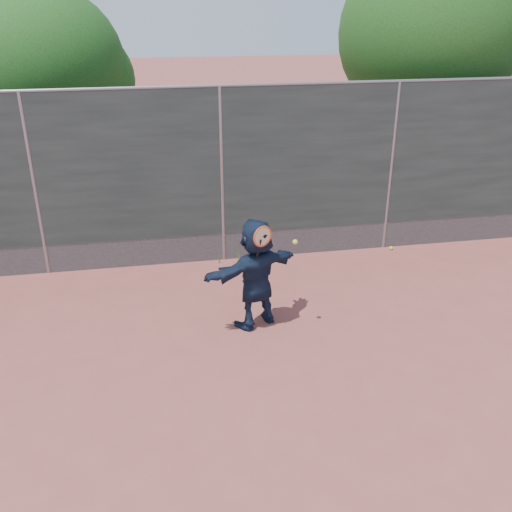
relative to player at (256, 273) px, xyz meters
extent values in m
plane|color=#9E4C42|center=(-0.17, -1.25, -0.80)|extent=(80.00, 80.00, 0.00)
imported|color=#15233C|center=(0.00, 0.00, 0.00)|extent=(1.54, 1.05, 1.59)
sphere|color=#DBF937|center=(2.92, 2.10, -0.76)|extent=(0.07, 0.07, 0.07)
cube|color=#38423D|center=(-0.17, 2.25, 0.95)|extent=(20.00, 0.04, 2.50)
cube|color=slate|center=(-0.17, 2.25, -0.55)|extent=(20.00, 0.03, 0.50)
cylinder|color=gray|center=(-0.17, 2.25, 2.20)|extent=(20.00, 0.05, 0.05)
cylinder|color=gray|center=(-3.17, 2.25, 0.70)|extent=(0.06, 0.06, 3.00)
cylinder|color=gray|center=(-0.17, 2.25, 0.70)|extent=(0.06, 0.06, 3.00)
cylinder|color=gray|center=(2.83, 2.25, 0.70)|extent=(0.06, 0.06, 3.00)
torus|color=#EA4C16|center=(0.05, -0.20, 0.63)|extent=(0.28, 0.15, 0.29)
cylinder|color=beige|center=(0.05, -0.20, 0.63)|extent=(0.23, 0.11, 0.25)
cylinder|color=black|center=(0.00, -0.18, 0.43)|extent=(0.08, 0.13, 0.33)
sphere|color=#DBF937|center=(0.49, -0.19, 0.52)|extent=(0.07, 0.07, 0.07)
cylinder|color=#382314|center=(4.33, 4.45, 0.50)|extent=(0.28, 0.28, 2.60)
sphere|color=#23561C|center=(4.33, 4.45, 2.79)|extent=(3.60, 3.60, 3.60)
sphere|color=#23561C|center=(5.05, 4.65, 2.43)|extent=(2.52, 2.52, 2.52)
cylinder|color=#382314|center=(-3.17, 5.25, 0.30)|extent=(0.28, 0.28, 2.20)
sphere|color=#23561C|center=(-3.17, 5.25, 2.23)|extent=(3.00, 3.00, 3.00)
sphere|color=#23561C|center=(-2.57, 5.45, 1.93)|extent=(2.10, 2.10, 2.10)
cone|color=#387226|center=(0.08, 2.13, -0.67)|extent=(0.03, 0.03, 0.26)
cone|color=#387226|center=(0.38, 2.15, -0.65)|extent=(0.03, 0.03, 0.30)
cone|color=#387226|center=(-0.27, 2.11, -0.69)|extent=(0.03, 0.03, 0.22)
camera|label=1|loc=(-1.27, -6.93, 3.50)|focal=40.00mm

